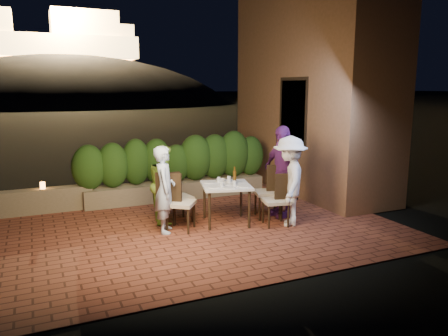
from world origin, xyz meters
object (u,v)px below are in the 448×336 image
beer_bottle (235,175)px  diner_white (290,181)px  diner_blue (165,189)px  parapet_lamp (43,185)px  bowl (221,180)px  diner_green (164,184)px  chair_left_back (179,197)px  chair_right_front (276,200)px  chair_left_front (181,202)px  chair_right_back (268,191)px  diner_purple (282,171)px  dining_table (226,204)px

beer_bottle → diner_white: size_ratio=0.20×
diner_blue → parapet_lamp: bearing=59.6°
bowl → diner_white: bearing=-40.6°
parapet_lamp → diner_green: bearing=-37.1°
chair_left_back → parapet_lamp: 2.92m
chair_right_front → diner_green: bearing=-18.2°
chair_left_front → chair_right_back: (1.82, 0.05, 0.01)m
beer_bottle → diner_blue: 1.37m
bowl → chair_right_front: 1.15m
chair_right_front → chair_right_back: bearing=-90.9°
chair_left_back → diner_white: bearing=-38.8°
diner_blue → diner_purple: (2.40, 0.02, 0.13)m
chair_left_front → parapet_lamp: 3.14m
diner_green → diner_purple: (2.24, -0.56, 0.17)m
bowl → chair_left_back: 0.87m
chair_right_back → diner_green: bearing=0.7°
diner_blue → diner_purple: diner_purple is taller
parapet_lamp → chair_right_back: bearing=-27.8°
bowl → diner_white: (1.02, -0.87, 0.07)m
bowl → chair_left_front: chair_left_front is taller
chair_right_back → dining_table: bearing=17.2°
chair_right_back → diner_blue: 2.12m
chair_left_back → diner_white: 2.12m
diner_blue → chair_left_front: bearing=-74.8°
chair_right_back → parapet_lamp: chair_right_back is taller
chair_left_back → chair_right_back: (1.68, -0.46, 0.04)m
diner_white → diner_purple: 0.58m
chair_left_front → diner_green: bearing=137.6°
beer_bottle → chair_right_back: (0.74, 0.05, -0.39)m
dining_table → parapet_lamp: size_ratio=6.36×
beer_bottle → chair_right_back: bearing=3.5°
chair_left_back → chair_right_front: bearing=-40.9°
chair_right_back → diner_white: 0.67m
bowl → chair_right_front: chair_right_front is taller
chair_right_front → diner_purple: size_ratio=0.54×
chair_right_back → diner_white: (0.14, -0.57, 0.31)m
dining_table → chair_right_front: chair_right_front is taller
bowl → chair_right_back: (0.88, -0.30, -0.24)m
bowl → chair_right_front: (0.77, -0.81, -0.28)m
chair_left_back → chair_right_front: 1.85m
chair_left_back → diner_white: size_ratio=0.58×
chair_right_front → diner_blue: (-1.99, 0.47, 0.29)m
beer_bottle → chair_right_back: beer_bottle is taller
beer_bottle → chair_left_back: size_ratio=0.34×
beer_bottle → chair_left_front: size_ratio=0.32×
dining_table → beer_bottle: size_ratio=2.67×
chair_left_front → diner_purple: (2.12, 0.03, 0.39)m
parapet_lamp → chair_right_front: bearing=-33.8°
bowl → chair_left_back: bearing=168.9°
diner_green → diner_purple: 2.32m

